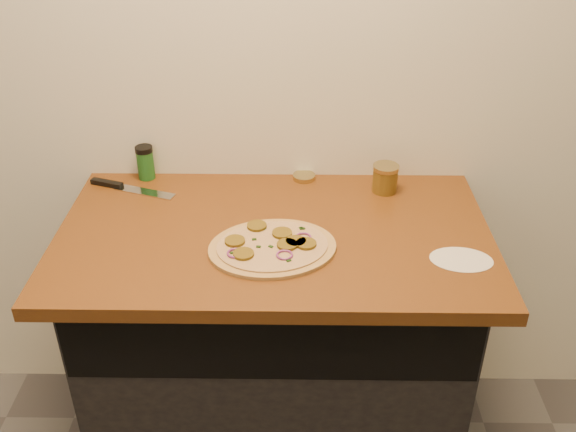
{
  "coord_description": "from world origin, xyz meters",
  "views": [
    {
      "loc": [
        0.06,
        -0.08,
        1.86
      ],
      "look_at": [
        0.04,
        1.41,
        0.95
      ],
      "focal_mm": 40.0,
      "sensor_mm": 36.0,
      "label": 1
    }
  ],
  "objects_px": {
    "pizza": "(272,247)",
    "spice_shaker": "(145,162)",
    "chefs_knife": "(125,187)",
    "salsa_jar": "(385,178)"
  },
  "relations": [
    {
      "from": "pizza",
      "to": "salsa_jar",
      "type": "bearing_deg",
      "value": 44.24
    },
    {
      "from": "pizza",
      "to": "salsa_jar",
      "type": "distance_m",
      "value": 0.46
    },
    {
      "from": "chefs_knife",
      "to": "pizza",
      "type": "bearing_deg",
      "value": -34.62
    },
    {
      "from": "salsa_jar",
      "to": "pizza",
      "type": "bearing_deg",
      "value": -135.76
    },
    {
      "from": "pizza",
      "to": "spice_shaker",
      "type": "height_order",
      "value": "spice_shaker"
    },
    {
      "from": "chefs_knife",
      "to": "spice_shaker",
      "type": "distance_m",
      "value": 0.1
    },
    {
      "from": "chefs_knife",
      "to": "spice_shaker",
      "type": "height_order",
      "value": "spice_shaker"
    },
    {
      "from": "pizza",
      "to": "chefs_knife",
      "type": "distance_m",
      "value": 0.57
    },
    {
      "from": "pizza",
      "to": "chefs_knife",
      "type": "xyz_separation_m",
      "value": [
        -0.47,
        0.32,
        -0.0
      ]
    },
    {
      "from": "salsa_jar",
      "to": "spice_shaker",
      "type": "distance_m",
      "value": 0.75
    }
  ]
}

